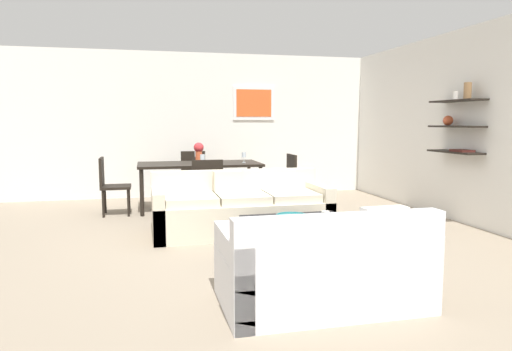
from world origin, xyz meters
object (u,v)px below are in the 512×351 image
(dining_table, at_px, (199,167))
(dining_chair_foot, at_px, (207,185))
(loveseat_white, at_px, (323,268))
(centerpiece_vase, at_px, (199,151))
(coffee_table, at_px, (301,240))
(sofa_beige, at_px, (240,210))
(dining_chair_left_near, at_px, (110,182))
(wine_glass_foot, at_px, (202,158))
(decorative_bowl, at_px, (292,218))
(dining_chair_right_near, at_px, (285,177))
(dining_chair_head, at_px, (194,172))
(wine_glass_head, at_px, (196,154))
(wine_glass_right_near, at_px, (244,155))
(candle_jar, at_px, (325,215))

(dining_table, xyz_separation_m, dining_chair_foot, (0.00, -0.89, -0.18))
(loveseat_white, xyz_separation_m, centerpiece_vase, (-0.47, 4.26, 0.65))
(dining_table, relative_size, dining_chair_foot, 2.22)
(loveseat_white, xyz_separation_m, coffee_table, (0.24, 1.24, -0.10))
(sofa_beige, bearing_deg, dining_chair_foot, 108.81)
(dining_chair_left_near, distance_m, wine_glass_foot, 1.45)
(loveseat_white, distance_m, centerpiece_vase, 4.34)
(decorative_bowl, bearing_deg, centerpiece_vase, 101.50)
(dining_chair_right_near, xyz_separation_m, dining_chair_head, (-1.38, 1.11, 0.00))
(dining_chair_foot, height_order, wine_glass_head, wine_glass_head)
(dining_chair_right_near, height_order, dining_chair_head, same)
(dining_chair_left_near, bearing_deg, wine_glass_foot, -8.46)
(dining_chair_left_near, xyz_separation_m, wine_glass_right_near, (2.10, 0.10, 0.37))
(sofa_beige, relative_size, wine_glass_head, 13.40)
(decorative_bowl, relative_size, wine_glass_right_near, 1.92)
(candle_jar, height_order, wine_glass_foot, wine_glass_foot)
(candle_jar, xyz_separation_m, wine_glass_head, (-1.01, 3.36, 0.44))
(dining_table, xyz_separation_m, wine_glass_right_near, (0.71, -0.12, 0.19))
(coffee_table, height_order, dining_chair_foot, dining_chair_foot)
(centerpiece_vase, bearing_deg, dining_chair_right_near, -8.62)
(sofa_beige, xyz_separation_m, dining_chair_head, (-0.31, 2.69, 0.21))
(dining_table, height_order, dining_chair_left_near, dining_chair_left_near)
(decorative_bowl, relative_size, dining_chair_right_near, 0.38)
(dining_chair_left_near, bearing_deg, dining_table, 8.93)
(sofa_beige, distance_m, dining_chair_head, 2.72)
(dining_table, relative_size, centerpiece_vase, 5.90)
(loveseat_white, bearing_deg, candle_jar, 67.62)
(dining_chair_foot, bearing_deg, sofa_beige, -71.19)
(decorative_bowl, distance_m, wine_glass_right_near, 2.93)
(sofa_beige, bearing_deg, coffee_table, -72.30)
(decorative_bowl, distance_m, centerpiece_vase, 3.11)
(dining_chair_right_near, bearing_deg, wine_glass_head, 155.16)
(decorative_bowl, xyz_separation_m, dining_chair_left_near, (-1.99, 2.80, 0.08))
(candle_jar, bearing_deg, dining_chair_right_near, 82.16)
(dining_chair_foot, bearing_deg, dining_table, 90.00)
(dining_table, distance_m, dining_chair_foot, 0.91)
(candle_jar, relative_size, dining_chair_left_near, 0.10)
(sofa_beige, relative_size, candle_jar, 24.54)
(dining_chair_foot, bearing_deg, coffee_table, -71.83)
(coffee_table, relative_size, decorative_bowl, 3.34)
(dining_chair_left_near, bearing_deg, sofa_beige, -43.06)
(sofa_beige, xyz_separation_m, dining_table, (-0.31, 1.80, 0.39))
(dining_chair_right_near, bearing_deg, dining_table, 171.07)
(dining_table, xyz_separation_m, wine_glass_head, (-0.00, 0.42, 0.18))
(coffee_table, distance_m, decorative_bowl, 0.25)
(decorative_bowl, xyz_separation_m, wine_glass_head, (-0.60, 3.44, 0.44))
(dining_chair_right_near, bearing_deg, dining_chair_left_near, 180.00)
(sofa_beige, height_order, dining_chair_foot, dining_chair_foot)
(dining_chair_right_near, height_order, wine_glass_head, wine_glass_head)
(dining_chair_head, distance_m, wine_glass_right_near, 1.29)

